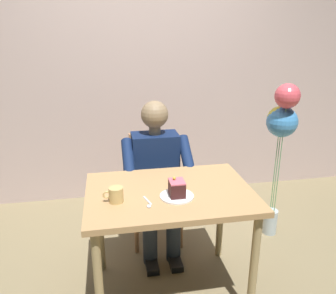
# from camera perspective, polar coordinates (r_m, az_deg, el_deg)

# --- Properties ---
(ground_plane) EXTENTS (14.00, 14.00, 0.00)m
(ground_plane) POSITION_cam_1_polar(r_m,az_deg,el_deg) (2.51, 0.26, -23.04)
(ground_plane) COLOR #817251
(cafe_rear_panel) EXTENTS (6.40, 0.12, 3.00)m
(cafe_rear_panel) POSITION_cam_1_polar(r_m,az_deg,el_deg) (3.43, -4.78, 15.85)
(cafe_rear_panel) COLOR #C3A8A2
(cafe_rear_panel) RESTS_ON ground
(dining_table) EXTENTS (1.03, 0.73, 0.75)m
(dining_table) POSITION_cam_1_polar(r_m,az_deg,el_deg) (2.13, 0.29, -9.76)
(dining_table) COLOR tan
(dining_table) RESTS_ON ground
(chair) EXTENTS (0.42, 0.42, 0.89)m
(chair) POSITION_cam_1_polar(r_m,az_deg,el_deg) (2.84, -2.42, -6.01)
(chair) COLOR tan
(chair) RESTS_ON ground
(seated_person) EXTENTS (0.53, 0.58, 1.20)m
(seated_person) POSITION_cam_1_polar(r_m,az_deg,el_deg) (2.62, -1.92, -4.84)
(seated_person) COLOR #112146
(seated_person) RESTS_ON ground
(dessert_plate) EXTENTS (0.20, 0.20, 0.01)m
(dessert_plate) POSITION_cam_1_polar(r_m,az_deg,el_deg) (2.01, 1.51, -8.36)
(dessert_plate) COLOR white
(dessert_plate) RESTS_ON dining_table
(cake_slice) EXTENTS (0.09, 0.11, 0.11)m
(cake_slice) POSITION_cam_1_polar(r_m,az_deg,el_deg) (1.98, 1.52, -6.99)
(cake_slice) COLOR #3F1B1B
(cake_slice) RESTS_ON dessert_plate
(coffee_cup) EXTENTS (0.12, 0.08, 0.09)m
(coffee_cup) POSITION_cam_1_polar(r_m,az_deg,el_deg) (1.96, -8.87, -7.99)
(coffee_cup) COLOR tan
(coffee_cup) RESTS_ON dining_table
(dessert_spoon) EXTENTS (0.04, 0.14, 0.01)m
(dessert_spoon) POSITION_cam_1_polar(r_m,az_deg,el_deg) (1.93, -3.39, -9.57)
(dessert_spoon) COLOR silver
(dessert_spoon) RESTS_ON dining_table
(balloon_display) EXTENTS (0.25, 0.29, 1.32)m
(balloon_display) POSITION_cam_1_polar(r_m,az_deg,el_deg) (2.84, 18.74, 3.41)
(balloon_display) COLOR #B2C1C6
(balloon_display) RESTS_ON ground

